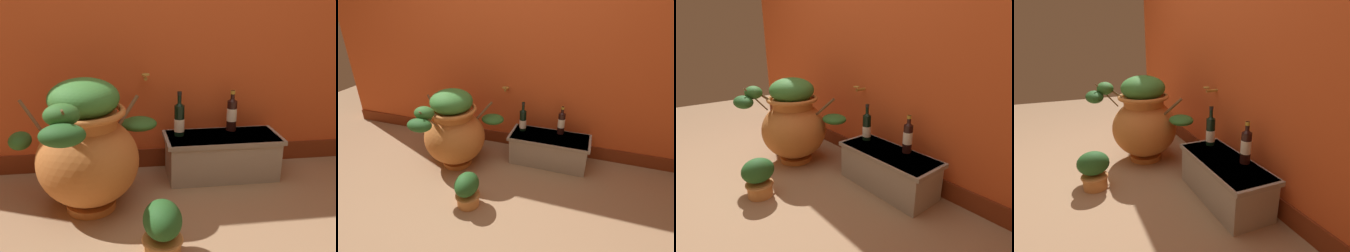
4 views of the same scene
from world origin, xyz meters
TOP-DOWN VIEW (x-y plane):
  - ground_plane at (0.00, 0.00)m, footprint 7.00×7.00m
  - back_wall at (-0.00, 1.20)m, footprint 4.40×0.33m
  - terracotta_urn at (-0.47, 0.56)m, footprint 0.91×0.82m
  - stone_ledge at (0.41, 0.88)m, footprint 0.79×0.33m
  - wine_bottle_left at (0.50, 0.98)m, footprint 0.07×0.07m
  - wine_bottle_middle at (0.12, 0.93)m, footprint 0.07×0.07m
  - potted_shrub at (-0.10, 0.06)m, footprint 0.20×0.24m

SIDE VIEW (x-z plane):
  - ground_plane at x=0.00m, z-range 0.00..0.00m
  - potted_shrub at x=-0.10m, z-range 0.01..0.30m
  - stone_ledge at x=0.41m, z-range 0.01..0.31m
  - terracotta_urn at x=-0.47m, z-range -0.01..0.78m
  - wine_bottle_middle at x=0.12m, z-range 0.26..0.57m
  - wine_bottle_left at x=0.50m, z-range 0.28..0.57m
  - back_wall at x=0.00m, z-range -0.01..2.59m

